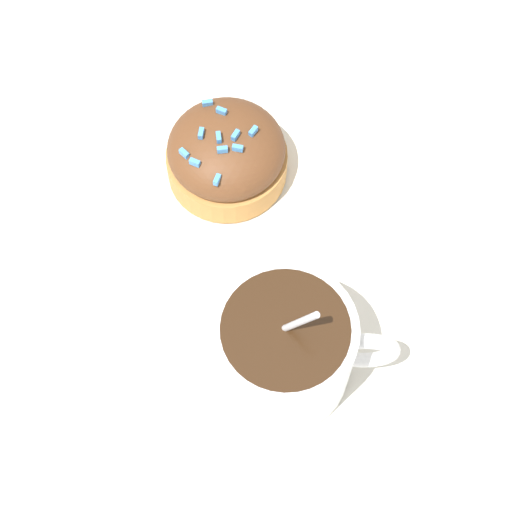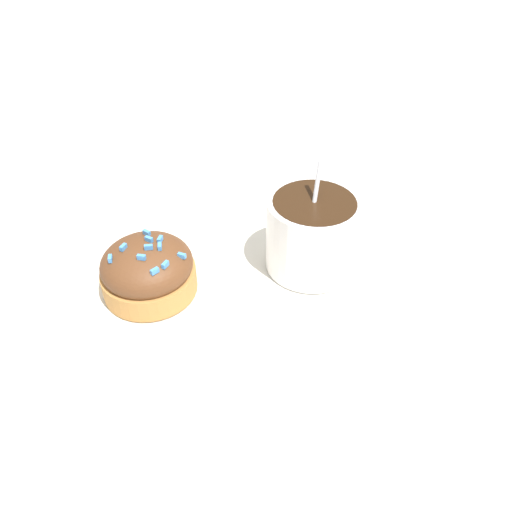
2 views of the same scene
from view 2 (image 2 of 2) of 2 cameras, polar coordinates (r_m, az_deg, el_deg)
name	(u,v)px [view 2 (image 2 of 2)]	position (r m, az deg, el deg)	size (l,w,h in m)	color
ground_plane	(233,278)	(0.47, -2.68, -2.58)	(3.00, 3.00, 0.00)	#B2B2B7
paper_napkin	(233,277)	(0.47, -2.69, -2.44)	(0.36, 0.38, 0.00)	white
coffee_cup	(312,230)	(0.46, 6.43, 2.93)	(0.08, 0.11, 0.10)	white
frosted_pastry	(148,270)	(0.45, -12.25, -1.55)	(0.08, 0.08, 0.05)	#C18442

